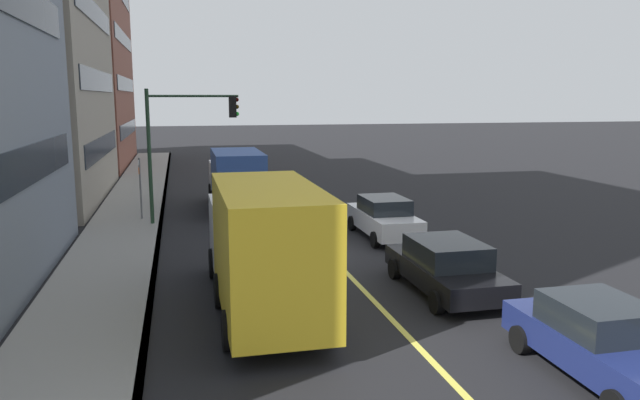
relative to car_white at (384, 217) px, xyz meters
The scene contains 13 objects.
ground 3.32m from the car_white, 122.34° to the left, with size 200.00×200.00×0.00m, color black.
sidewalk_slab 10.20m from the car_white, 99.74° to the left, with size 80.00×3.06×0.15m, color gray.
curb_edge 8.78m from the car_white, 101.34° to the left, with size 80.00×0.16×0.15m, color slate.
lane_stripe_center 3.32m from the car_white, 122.34° to the left, with size 80.00×0.16×0.01m, color #D8CC4C.
building_glass_right 35.96m from the car_white, 29.40° to the left, with size 17.96×11.09×16.56m.
car_white is the anchor object (origin of this frame).
car_black 6.85m from the car_white, behind, with size 4.70×2.07×1.51m.
car_navy 12.39m from the car_white, behind, with size 4.47×1.95×1.53m.
truck_yellow 9.16m from the car_white, 141.37° to the left, with size 8.05×2.47×3.37m.
truck_blue 9.04m from the car_white, 33.95° to the left, with size 6.91×2.42×2.91m.
pedestrian_with_backpack 4.08m from the car_white, 72.60° to the left, with size 0.47×0.46×1.79m.
traffic_light_mast 9.09m from the car_white, 61.10° to the left, with size 0.28×3.84×5.78m.
street_sign_post 10.82m from the car_white, 60.67° to the left, with size 0.60×0.08×2.84m.
Camera 1 is at (-20.17, 4.95, 5.41)m, focal length 33.85 mm.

